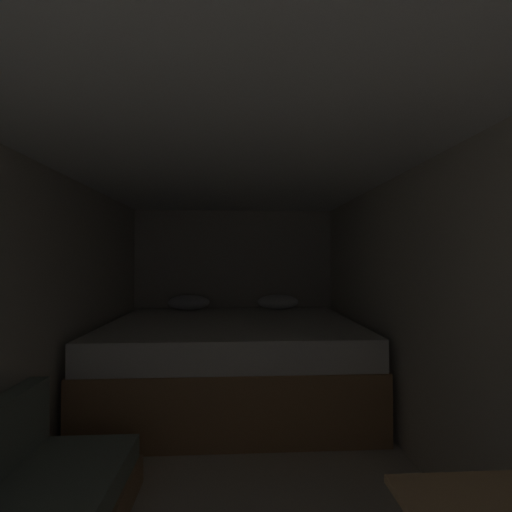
% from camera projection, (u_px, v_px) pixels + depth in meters
% --- Properties ---
extents(ground_plane, '(6.95, 6.95, 0.00)m').
position_uv_depth(ground_plane, '(230.00, 498.00, 2.11)').
color(ground_plane, beige).
extents(wall_back, '(2.67, 0.05, 2.09)m').
position_uv_depth(wall_back, '(234.00, 290.00, 4.62)').
color(wall_back, beige).
rests_on(wall_back, ground).
extents(wall_left, '(0.05, 4.95, 2.09)m').
position_uv_depth(wall_left, '(6.00, 327.00, 2.05)').
color(wall_left, beige).
rests_on(wall_left, ground).
extents(wall_right, '(0.05, 4.95, 2.09)m').
position_uv_depth(wall_right, '(440.00, 322.00, 2.19)').
color(wall_right, beige).
rests_on(wall_right, ground).
extents(ceiling_slab, '(2.67, 4.95, 0.05)m').
position_uv_depth(ceiling_slab, '(230.00, 148.00, 2.13)').
color(ceiling_slab, white).
rests_on(ceiling_slab, wall_left).
extents(bed, '(2.45, 1.95, 1.00)m').
position_uv_depth(bed, '(233.00, 360.00, 3.57)').
color(bed, '#9E7247').
rests_on(bed, ground).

